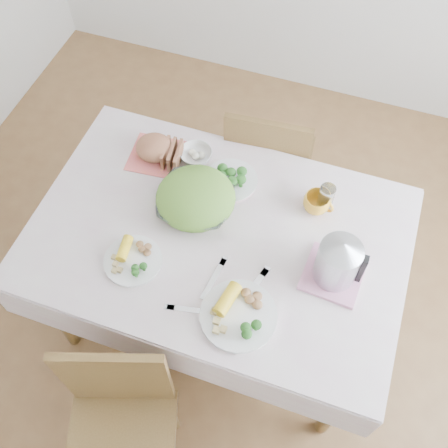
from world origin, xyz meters
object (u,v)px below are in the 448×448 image
(dinner_plate_left, at_px, (133,261))
(yellow_mug, at_px, (316,203))
(dinner_plate_right, at_px, (238,316))
(electric_kettle, at_px, (338,260))
(dining_table, at_px, (219,278))
(chair_near, at_px, (120,444))
(chair_far, at_px, (270,158))
(salad_bowl, at_px, (196,202))

(dinner_plate_left, distance_m, yellow_mug, 0.77)
(dinner_plate_right, bearing_deg, electric_kettle, 44.27)
(dining_table, distance_m, electric_kettle, 0.70)
(dinner_plate_left, xyz_separation_m, dinner_plate_right, (0.46, -0.08, 0.00))
(chair_near, height_order, yellow_mug, chair_near)
(yellow_mug, xyz_separation_m, electric_kettle, (0.14, -0.28, 0.08))
(chair_far, relative_size, electric_kettle, 4.09)
(chair_far, xyz_separation_m, electric_kettle, (0.44, -0.73, 0.42))
(dinner_plate_right, bearing_deg, dinner_plate_left, 169.92)
(yellow_mug, bearing_deg, dining_table, -143.74)
(dinner_plate_right, xyz_separation_m, electric_kettle, (0.29, 0.28, 0.11))
(yellow_mug, distance_m, electric_kettle, 0.32)
(yellow_mug, bearing_deg, electric_kettle, -63.66)
(salad_bowl, height_order, electric_kettle, electric_kettle)
(dining_table, height_order, dinner_plate_right, dinner_plate_right)
(chair_near, relative_size, yellow_mug, 8.22)
(chair_far, distance_m, salad_bowl, 0.71)
(dinner_plate_left, bearing_deg, dining_table, 40.43)
(dinner_plate_left, bearing_deg, dinner_plate_right, -10.08)
(chair_far, relative_size, dinner_plate_left, 4.01)
(salad_bowl, distance_m, dinner_plate_left, 0.35)
(chair_near, relative_size, dinner_plate_left, 3.97)
(dining_table, bearing_deg, dinner_plate_right, -58.28)
(chair_near, distance_m, dinner_plate_left, 0.68)
(dining_table, distance_m, salad_bowl, 0.45)
(salad_bowl, bearing_deg, dinner_plate_right, -51.80)
(salad_bowl, bearing_deg, dinner_plate_left, -113.02)
(dinner_plate_left, bearing_deg, salad_bowl, 66.98)
(salad_bowl, xyz_separation_m, dinner_plate_right, (0.32, -0.41, -0.03))
(dining_table, height_order, chair_far, chair_far)
(dining_table, distance_m, dinner_plate_right, 0.54)
(dinner_plate_left, relative_size, dinner_plate_right, 0.80)
(chair_near, bearing_deg, dinner_plate_right, 41.68)
(chair_far, xyz_separation_m, yellow_mug, (0.30, -0.45, 0.34))
(dinner_plate_left, bearing_deg, chair_far, 71.92)
(dinner_plate_left, bearing_deg, electric_kettle, 14.89)
(dining_table, height_order, electric_kettle, electric_kettle)
(chair_far, bearing_deg, electric_kettle, 116.30)
(salad_bowl, relative_size, yellow_mug, 2.78)
(dining_table, relative_size, chair_near, 1.55)
(dining_table, bearing_deg, electric_kettle, -3.53)
(chair_far, distance_m, electric_kettle, 0.95)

